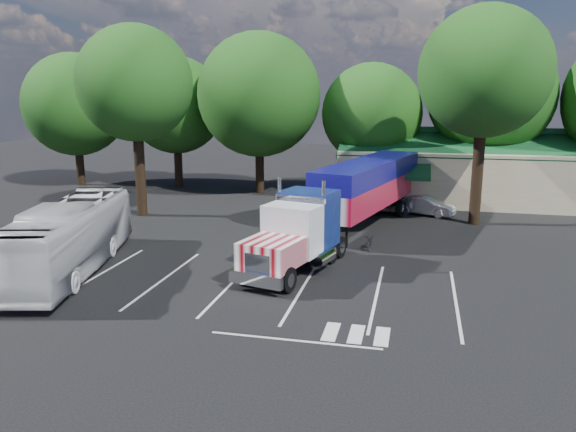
% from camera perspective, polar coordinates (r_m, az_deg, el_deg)
% --- Properties ---
extents(ground, '(120.00, 120.00, 0.00)m').
position_cam_1_polar(ground, '(30.67, -2.18, -3.26)').
color(ground, black).
rests_on(ground, ground).
extents(event_hall, '(24.20, 14.12, 5.55)m').
position_cam_1_polar(event_hall, '(47.03, 20.29, 4.30)').
color(event_hall, beige).
rests_on(event_hall, ground).
extents(tree_row_a, '(9.00, 9.00, 11.68)m').
position_cam_1_polar(tree_row_a, '(53.95, -20.81, 10.52)').
color(tree_row_a, black).
rests_on(tree_row_a, ground).
extents(tree_row_b, '(8.40, 8.40, 11.35)m').
position_cam_1_polar(tree_row_b, '(50.73, -11.33, 10.97)').
color(tree_row_b, black).
rests_on(tree_row_b, ground).
extents(tree_row_c, '(10.00, 10.00, 13.05)m').
position_cam_1_polar(tree_row_c, '(46.45, -2.97, 12.18)').
color(tree_row_c, black).
rests_on(tree_row_c, ground).
extents(tree_row_d, '(8.00, 8.00, 10.60)m').
position_cam_1_polar(tree_row_d, '(46.13, 8.50, 10.25)').
color(tree_row_d, black).
rests_on(tree_row_d, ground).
extents(tree_row_e, '(9.60, 9.60, 12.90)m').
position_cam_1_polar(tree_row_e, '(46.73, 19.90, 11.53)').
color(tree_row_e, black).
rests_on(tree_row_e, ground).
extents(tree_near_left, '(7.60, 7.60, 12.65)m').
position_cam_1_polar(tree_near_left, '(39.01, -15.28, 12.82)').
color(tree_near_left, black).
rests_on(tree_near_left, ground).
extents(tree_near_right, '(8.00, 8.00, 13.50)m').
position_cam_1_polar(tree_near_right, '(37.14, 19.36, 13.60)').
color(tree_near_right, black).
rests_on(tree_near_right, ground).
extents(semi_truck, '(7.60, 20.64, 4.33)m').
position_cam_1_polar(semi_truck, '(33.05, 6.66, 2.19)').
color(semi_truck, black).
rests_on(semi_truck, ground).
extents(woman, '(0.69, 0.79, 1.83)m').
position_cam_1_polar(woman, '(28.43, 0.01, -2.61)').
color(woman, black).
rests_on(woman, ground).
extents(bicycle, '(0.57, 1.61, 0.84)m').
position_cam_1_polar(bicycle, '(30.59, 8.32, -2.61)').
color(bicycle, black).
rests_on(bicycle, ground).
extents(tour_bus, '(5.48, 12.09, 3.28)m').
position_cam_1_polar(tour_bus, '(28.34, -21.36, -2.04)').
color(tour_bus, silver).
rests_on(tour_bus, ground).
extents(silver_sedan, '(4.20, 2.67, 1.31)m').
position_cam_1_polar(silver_sedan, '(39.70, 13.79, 1.03)').
color(silver_sedan, '#B7BCC0').
rests_on(silver_sedan, ground).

